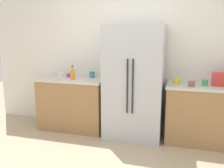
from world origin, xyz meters
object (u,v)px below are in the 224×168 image
object	(u,v)px
toaster	(222,79)
cup_d	(92,75)
refrigerator	(134,82)
bottle_a	(73,74)
bowl_a	(60,74)
cup_c	(205,83)
cup_a	(176,81)
cup_b	(191,84)
bowl_b	(71,75)

from	to	relation	value
toaster	cup_d	distance (m)	2.09
refrigerator	toaster	world-z (taller)	refrigerator
bottle_a	bowl_a	world-z (taller)	bottle_a
bottle_a	cup_c	bearing A→B (deg)	2.30
cup_a	cup_b	distance (m)	0.24
bottle_a	cup_a	bearing A→B (deg)	2.48
cup_d	bowl_b	world-z (taller)	cup_d
refrigerator	bottle_a	distance (m)	1.04
bowl_b	bowl_a	bearing A→B (deg)	172.43
cup_b	bowl_a	size ratio (longest dim) A/B	0.66
bottle_a	bowl_b	xyz separation A→B (m)	(-0.15, 0.23, -0.06)
bottle_a	bowl_a	xyz separation A→B (m)	(-0.37, 0.26, -0.06)
refrigerator	cup_a	bearing A→B (deg)	-0.39
cup_b	cup_a	bearing A→B (deg)	152.96
cup_b	cup_c	distance (m)	0.23
bottle_a	cup_c	distance (m)	2.09
refrigerator	cup_d	size ratio (longest dim) A/B	17.61
refrigerator	cup_c	world-z (taller)	refrigerator
cup_a	bowl_b	bearing A→B (deg)	174.99
cup_c	bowl_b	size ratio (longest dim) A/B	0.59
bowl_a	bowl_b	xyz separation A→B (m)	(0.22, -0.03, -0.01)
cup_c	cup_a	bearing A→B (deg)	-178.44
refrigerator	cup_c	distance (m)	1.06
bottle_a	cup_b	distance (m)	1.90
cup_d	toaster	bearing A→B (deg)	-3.38
cup_d	bowl_a	xyz separation A→B (m)	(-0.61, -0.01, -0.02)
cup_b	refrigerator	bearing A→B (deg)	172.50
refrigerator	cup_b	size ratio (longest dim) A/B	19.05
toaster	cup_a	size ratio (longest dim) A/B	2.48
refrigerator	cup_d	bearing A→B (deg)	166.24
cup_a	cup_b	size ratio (longest dim) A/B	1.13
bottle_a	cup_b	bearing A→B (deg)	-1.09
bowl_b	bottle_a	bearing A→B (deg)	-56.98
toaster	cup_d	bearing A→B (deg)	176.62
refrigerator	cup_b	bearing A→B (deg)	-7.50
toaster	cup_d	size ratio (longest dim) A/B	2.58
cup_a	bowl_b	size ratio (longest dim) A/B	0.72
toaster	cup_a	xyz separation A→B (m)	(-0.64, -0.08, -0.04)
toaster	cup_a	world-z (taller)	toaster
refrigerator	cup_b	xyz separation A→B (m)	(0.86, -0.11, 0.05)
refrigerator	bowl_b	bearing A→B (deg)	172.49
refrigerator	cup_d	xyz separation A→B (m)	(-0.79, 0.19, 0.06)
refrigerator	bowl_a	size ratio (longest dim) A/B	12.60
bowl_a	bottle_a	bearing A→B (deg)	-35.53
toaster	bottle_a	size ratio (longest dim) A/B	1.11
toaster	bowl_a	size ratio (longest dim) A/B	1.85
refrigerator	bowl_b	xyz separation A→B (m)	(-1.19, 0.16, 0.03)
refrigerator	toaster	bearing A→B (deg)	3.15
cup_a	cup_b	world-z (taller)	cup_a
cup_a	bowl_a	size ratio (longest dim) A/B	0.74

